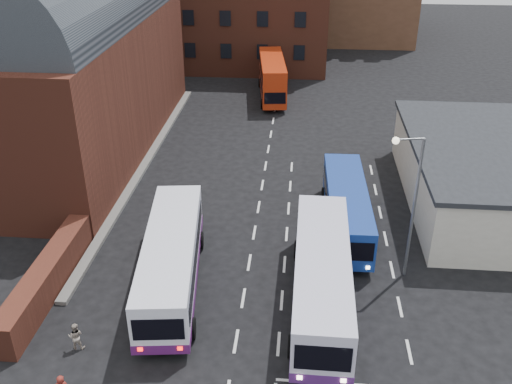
# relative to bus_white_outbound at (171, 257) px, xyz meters

# --- Properties ---
(ground) EXTENTS (180.00, 180.00, 0.00)m
(ground) POSITION_rel_bus_white_outbound_xyz_m (3.83, -3.14, -1.82)
(ground) COLOR black
(railway_station) EXTENTS (12.00, 28.00, 16.00)m
(railway_station) POSITION_rel_bus_white_outbound_xyz_m (-11.67, 17.86, 5.82)
(railway_station) COLOR #602B1E
(railway_station) RESTS_ON ground
(forecourt_wall) EXTENTS (1.20, 10.00, 1.80)m
(forecourt_wall) POSITION_rel_bus_white_outbound_xyz_m (-6.37, -1.14, -0.92)
(forecourt_wall) COLOR #602B1E
(forecourt_wall) RESTS_ON ground
(cream_building) EXTENTS (10.40, 16.40, 4.25)m
(cream_building) POSITION_rel_bus_white_outbound_xyz_m (18.83, 10.86, 0.34)
(cream_building) COLOR beige
(cream_building) RESTS_ON ground
(brick_terrace) EXTENTS (22.00, 10.00, 11.00)m
(brick_terrace) POSITION_rel_bus_white_outbound_xyz_m (-2.17, 42.86, 3.68)
(brick_terrace) COLOR brown
(brick_terrace) RESTS_ON ground
(bus_white_outbound) EXTENTS (3.91, 11.52, 3.08)m
(bus_white_outbound) POSITION_rel_bus_white_outbound_xyz_m (0.00, 0.00, 0.00)
(bus_white_outbound) COLOR white
(bus_white_outbound) RESTS_ON ground
(bus_white_inbound) EXTENTS (3.02, 11.68, 3.18)m
(bus_white_inbound) POSITION_rel_bus_white_outbound_xyz_m (7.79, -0.94, 0.06)
(bus_white_inbound) COLOR silver
(bus_white_inbound) RESTS_ON ground
(bus_blue) EXTENTS (2.80, 10.34, 2.80)m
(bus_blue) POSITION_rel_bus_white_outbound_xyz_m (9.41, 6.57, -0.16)
(bus_blue) COLOR navy
(bus_blue) RESTS_ON ground
(bus_red_double) EXTENTS (3.39, 10.11, 3.97)m
(bus_red_double) POSITION_rel_bus_white_outbound_xyz_m (3.31, 31.38, 0.29)
(bus_red_double) COLOR #BA2D0F
(bus_red_double) RESTS_ON ground
(street_lamp) EXTENTS (1.65, 0.52, 8.21)m
(street_lamp) POSITION_rel_bus_white_outbound_xyz_m (12.15, 2.03, 3.13)
(street_lamp) COLOR slate
(street_lamp) RESTS_ON ground
(pedestrian_beige) EXTENTS (0.73, 0.59, 1.39)m
(pedestrian_beige) POSITION_rel_bus_white_outbound_xyz_m (-3.41, -4.99, -1.13)
(pedestrian_beige) COLOR #AC9E90
(pedestrian_beige) RESTS_ON ground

